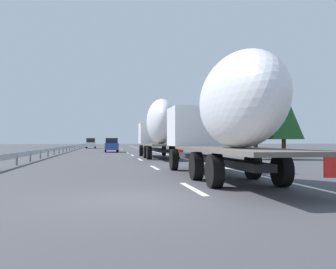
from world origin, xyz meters
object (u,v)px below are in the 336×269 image
object	(u,v)px
truck_trailing	(226,113)
car_white_van	(91,143)
car_blue_sedan	(112,145)
truck_lead	(159,126)
road_sign	(165,135)

from	to	relation	value
truck_trailing	car_white_van	bearing A→B (deg)	6.79
car_blue_sedan	car_white_van	size ratio (longest dim) A/B	0.99
truck_trailing	car_blue_sedan	size ratio (longest dim) A/B	3.19
truck_lead	car_blue_sedan	bearing A→B (deg)	12.01
truck_trailing	car_blue_sedan	distance (m)	35.92
truck_trailing	truck_lead	bearing A→B (deg)	0.00
truck_trailing	car_white_van	size ratio (longest dim) A/B	3.15
truck_lead	car_blue_sedan	world-z (taller)	truck_lead
car_white_van	road_sign	size ratio (longest dim) A/B	1.30
truck_lead	road_sign	size ratio (longest dim) A/B	3.89
truck_lead	truck_trailing	world-z (taller)	truck_lead
car_blue_sedan	car_white_van	world-z (taller)	car_white_van
car_blue_sedan	road_sign	world-z (taller)	road_sign
truck_trailing	road_sign	distance (m)	34.97
truck_trailing	road_sign	bearing A→B (deg)	-5.09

